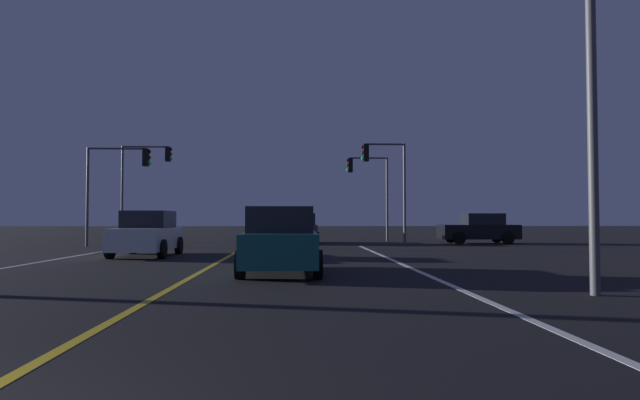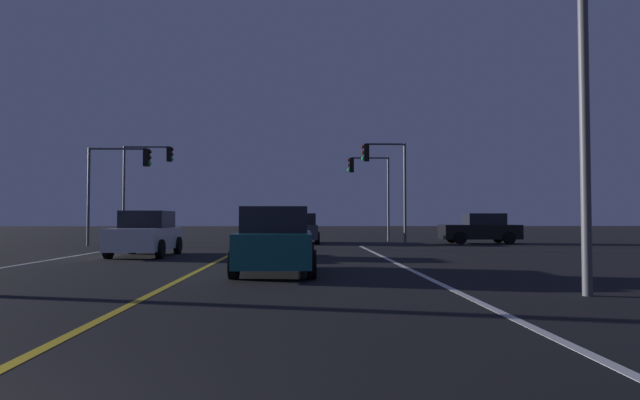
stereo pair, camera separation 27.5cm
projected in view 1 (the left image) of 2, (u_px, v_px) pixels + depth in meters
lane_edge_right at (440, 281)px, 12.32m from camera, size 0.16×31.00×0.01m
lane_center_divider at (183, 282)px, 12.07m from camera, size 0.16×31.00×0.01m
car_ahead_far at (300, 229)px, 31.02m from camera, size 2.02×4.30×1.70m
car_lead_same_lane at (281, 241)px, 13.96m from camera, size 2.02×4.30×1.70m
car_oncoming at (147, 234)px, 20.42m from camera, size 2.02×4.30×1.70m
car_crossing_side at (479, 229)px, 30.74m from camera, size 4.30×2.02×1.70m
traffic_light_near_right at (384, 170)px, 28.49m from camera, size 2.35×0.36×5.36m
traffic_light_near_left at (119, 172)px, 27.90m from camera, size 3.25×0.36×5.05m
traffic_light_far_right at (368, 179)px, 33.97m from camera, size 2.63×0.36×5.25m
traffic_light_far_left at (145, 171)px, 33.40m from camera, size 3.09×0.36×5.88m
street_lamp_right_near at (569, 11)px, 10.12m from camera, size 1.92×0.44×8.40m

